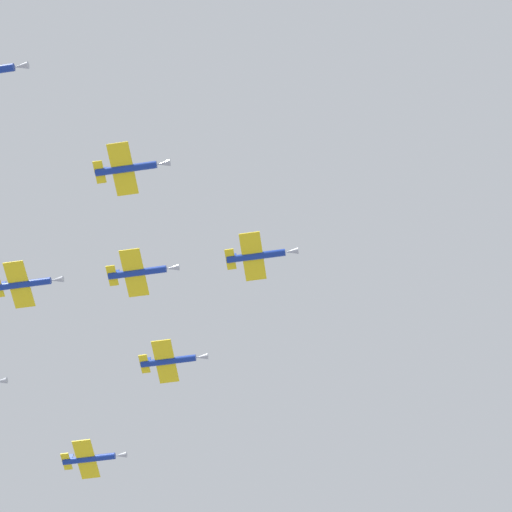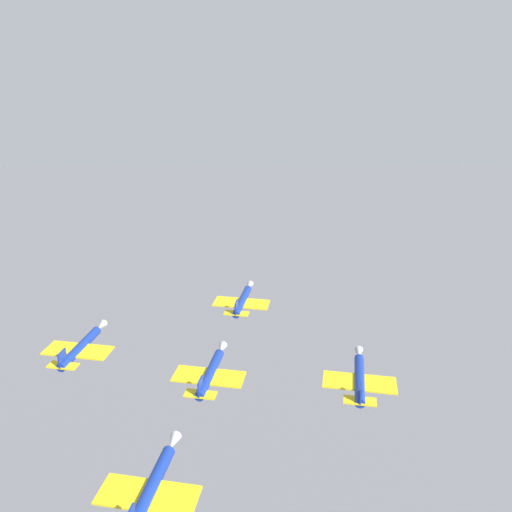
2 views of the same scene
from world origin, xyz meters
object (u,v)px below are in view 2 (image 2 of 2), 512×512
object	(u,v)px
jet_starboard_inner	(359,378)
jet_port_trail	(151,487)
jet_lead	(242,300)
jet_port_inner	(81,347)
jet_port_outer	(210,372)

from	to	relation	value
jet_starboard_inner	jet_port_trail	distance (m)	30.93
jet_lead	jet_starboard_inner	size ratio (longest dim) A/B	1.00
jet_port_trail	jet_port_inner	bearing A→B (deg)	129.81
jet_port_inner	jet_lead	bearing A→B (deg)	45.00
jet_starboard_inner	jet_port_trail	bearing A→B (deg)	-129.81
jet_port_inner	jet_port_outer	size ratio (longest dim) A/B	1.00
jet_starboard_inner	jet_lead	bearing A→B (deg)	135.00
jet_port_inner	jet_port_trail	world-z (taller)	jet_port_trail
jet_port_outer	jet_port_inner	bearing A→B (deg)	174.29
jet_lead	jet_port_inner	world-z (taller)	jet_port_inner
jet_starboard_inner	jet_port_outer	world-z (taller)	jet_starboard_inner
jet_port_inner	jet_port_trail	distance (m)	30.92
jet_port_inner	jet_port_trail	bearing A→B (deg)	-50.19
jet_port_inner	jet_starboard_inner	distance (m)	39.59
jet_port_outer	jet_lead	bearing A→B (deg)	90.00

